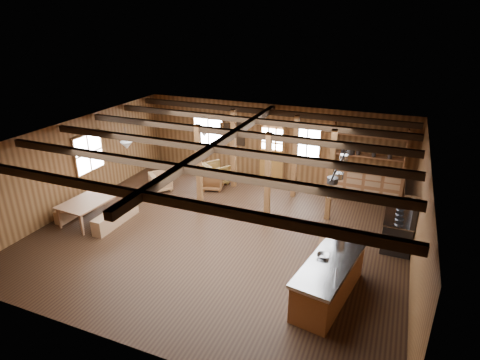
# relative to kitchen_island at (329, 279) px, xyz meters

# --- Properties ---
(room) EXTENTS (10.04, 9.04, 2.84)m
(room) POSITION_rel_kitchen_island_xyz_m (-3.33, 1.65, 0.92)
(room) COLOR black
(room) RESTS_ON ground
(ceiling_joists) EXTENTS (9.80, 8.82, 0.18)m
(ceiling_joists) POSITION_rel_kitchen_island_xyz_m (-3.33, 1.83, 2.20)
(ceiling_joists) COLOR black
(ceiling_joists) RESTS_ON ceiling
(timber_posts) EXTENTS (3.95, 2.35, 2.80)m
(timber_posts) POSITION_rel_kitchen_island_xyz_m (-2.81, 3.73, 0.92)
(timber_posts) COLOR #4D2B16
(timber_posts) RESTS_ON floor
(back_door) EXTENTS (1.02, 0.08, 2.15)m
(back_door) POSITION_rel_kitchen_island_xyz_m (-3.33, 6.10, 0.40)
(back_door) COLOR brown
(back_door) RESTS_ON floor
(window_back_left) EXTENTS (1.32, 0.06, 1.32)m
(window_back_left) POSITION_rel_kitchen_island_xyz_m (-5.93, 6.11, 1.12)
(window_back_left) COLOR white
(window_back_left) RESTS_ON wall_back
(window_back_right) EXTENTS (1.02, 0.06, 1.32)m
(window_back_right) POSITION_rel_kitchen_island_xyz_m (-2.03, 6.11, 1.12)
(window_back_right) COLOR white
(window_back_right) RESTS_ON wall_back
(window_left) EXTENTS (0.14, 1.24, 1.32)m
(window_left) POSITION_rel_kitchen_island_xyz_m (-8.29, 2.15, 1.12)
(window_left) COLOR white
(window_left) RESTS_ON wall_back
(notice_boards) EXTENTS (1.08, 0.03, 0.90)m
(notice_boards) POSITION_rel_kitchen_island_xyz_m (-4.82, 6.11, 1.16)
(notice_boards) COLOR beige
(notice_boards) RESTS_ON wall_back
(back_counter) EXTENTS (2.55, 0.60, 2.45)m
(back_counter) POSITION_rel_kitchen_island_xyz_m (0.07, 5.86, 0.12)
(back_counter) COLOR brown
(back_counter) RESTS_ON floor
(pendant_lamps) EXTENTS (1.86, 2.36, 0.66)m
(pendant_lamps) POSITION_rel_kitchen_island_xyz_m (-5.58, 2.65, 1.77)
(pendant_lamps) COLOR #313134
(pendant_lamps) RESTS_ON ceiling
(pot_rack) EXTENTS (0.37, 3.00, 0.42)m
(pot_rack) POSITION_rel_kitchen_island_xyz_m (-0.25, 1.86, 1.82)
(pot_rack) COLOR #313134
(pot_rack) RESTS_ON ceiling
(kitchen_island) EXTENTS (1.29, 2.61, 1.20)m
(kitchen_island) POSITION_rel_kitchen_island_xyz_m (0.00, 0.00, 0.00)
(kitchen_island) COLOR brown
(kitchen_island) RESTS_ON floor
(step_stool) EXTENTS (0.61, 0.52, 0.46)m
(step_stool) POSITION_rel_kitchen_island_xyz_m (-0.33, 1.99, -0.25)
(step_stool) COLOR #9A6746
(step_stool) RESTS_ON floor
(commercial_range) EXTENTS (0.77, 1.44, 1.78)m
(commercial_range) POSITION_rel_kitchen_island_xyz_m (1.33, 2.89, 0.11)
(commercial_range) COLOR #313134
(commercial_range) RESTS_ON floor
(dining_table) EXTENTS (1.22, 2.02, 0.68)m
(dining_table) POSITION_rel_kitchen_island_xyz_m (-7.23, 0.94, -0.14)
(dining_table) COLOR #936342
(dining_table) RESTS_ON floor
(bench_wall) EXTENTS (0.28, 1.48, 0.41)m
(bench_wall) POSITION_rel_kitchen_island_xyz_m (-7.98, 0.94, -0.27)
(bench_wall) COLOR #9A6746
(bench_wall) RESTS_ON floor
(bench_aisle) EXTENTS (0.33, 1.76, 0.48)m
(bench_aisle) POSITION_rel_kitchen_island_xyz_m (-6.44, 0.94, -0.24)
(bench_aisle) COLOR #9A6746
(bench_aisle) RESTS_ON floor
(armchair_a) EXTENTS (0.86, 0.88, 0.65)m
(armchair_a) POSITION_rel_kitchen_island_xyz_m (-4.92, 4.35, -0.15)
(armchair_a) COLOR brown
(armchair_a) RESTS_ON floor
(armchair_b) EXTENTS (1.17, 1.17, 0.78)m
(armchair_b) POSITION_rel_kitchen_island_xyz_m (-5.03, 4.82, -0.09)
(armchair_b) COLOR brown
(armchair_b) RESTS_ON floor
(armchair_c) EXTENTS (0.99, 0.99, 0.65)m
(armchair_c) POSITION_rel_kitchen_island_xyz_m (-6.56, 3.57, -0.15)
(armchair_c) COLOR #966B44
(armchair_c) RESTS_ON floor
(counter_pot) EXTENTS (0.33, 0.33, 0.20)m
(counter_pot) POSITION_rel_kitchen_island_xyz_m (-0.01, 0.86, 0.56)
(counter_pot) COLOR silver
(counter_pot) RESTS_ON kitchen_island
(bowl) EXTENTS (0.29, 0.29, 0.07)m
(bowl) POSITION_rel_kitchen_island_xyz_m (-0.18, 0.08, 0.49)
(bowl) COLOR silver
(bowl) RESTS_ON kitchen_island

